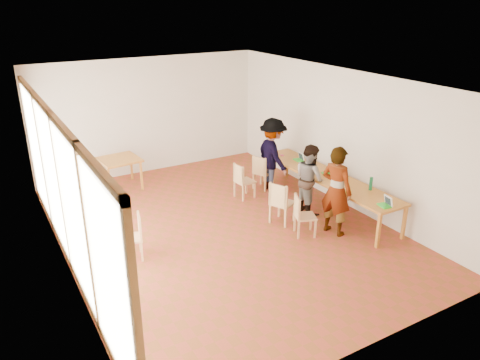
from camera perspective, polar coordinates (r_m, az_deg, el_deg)
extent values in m
plane|color=#9B3C25|center=(9.58, -2.16, -5.97)|extent=(8.00, 8.00, 0.00)
cube|color=beige|center=(12.52, -11.01, 7.69)|extent=(6.00, 0.10, 3.00)
cube|color=beige|center=(6.05, 16.01, -8.37)|extent=(6.00, 0.10, 3.00)
cube|color=beige|center=(10.65, 12.17, 5.14)|extent=(0.10, 8.00, 3.00)
cube|color=white|center=(8.13, -21.05, -1.07)|extent=(0.10, 8.00, 3.00)
cube|color=white|center=(8.60, -2.45, 12.15)|extent=(6.00, 8.00, 0.04)
cube|color=#B77328|center=(10.44, 10.47, 0.44)|extent=(0.80, 4.00, 0.05)
cube|color=#B77328|center=(9.11, 16.53, -5.99)|extent=(0.06, 0.06, 0.70)
cube|color=#B77328|center=(11.82, 3.05, 1.40)|extent=(0.06, 0.06, 0.70)
cube|color=#B77328|center=(9.58, 19.37, -4.93)|extent=(0.06, 0.06, 0.70)
cube|color=#B77328|center=(12.19, 5.73, 1.95)|extent=(0.06, 0.06, 0.70)
cube|color=#B77328|center=(11.69, -14.49, 2.42)|extent=(0.90, 0.90, 0.05)
cube|color=#B77328|center=(11.37, -15.63, -0.26)|extent=(0.05, 0.05, 0.70)
cube|color=#B77328|center=(12.08, -16.62, 0.94)|extent=(0.05, 0.05, 0.70)
cube|color=#B77328|center=(11.56, -11.92, 0.47)|extent=(0.05, 0.05, 0.70)
cube|color=#B77328|center=(12.26, -13.11, 1.60)|extent=(0.05, 0.05, 0.70)
cube|color=tan|center=(9.27, 7.97, -4.42)|extent=(0.51, 0.51, 0.04)
cube|color=tan|center=(9.14, 6.98, -3.25)|extent=(0.19, 0.37, 0.40)
cube|color=tan|center=(9.70, 5.22, -2.81)|extent=(0.56, 0.56, 0.04)
cube|color=tan|center=(9.45, 4.68, -1.86)|extent=(0.21, 0.40, 0.45)
cube|color=tan|center=(10.86, 0.59, -0.17)|extent=(0.43, 0.43, 0.04)
cube|color=tan|center=(10.68, -0.17, 0.74)|extent=(0.07, 0.39, 0.41)
cube|color=tan|center=(11.41, 2.86, 0.94)|extent=(0.53, 0.53, 0.04)
cube|color=tan|center=(11.19, 2.38, 1.76)|extent=(0.20, 0.38, 0.42)
cube|color=tan|center=(8.61, -13.20, -6.95)|extent=(0.47, 0.47, 0.04)
cube|color=tan|center=(8.52, -12.14, -5.50)|extent=(0.13, 0.39, 0.41)
imported|color=gray|center=(9.25, 11.65, -1.30)|extent=(0.59, 0.75, 1.80)
imported|color=gray|center=(10.14, 8.50, 0.15)|extent=(0.68, 0.82, 1.53)
imported|color=gray|center=(11.14, 4.00, 3.04)|extent=(0.77, 1.21, 1.78)
cube|color=green|center=(9.17, 17.16, -3.00)|extent=(0.21, 0.26, 0.02)
cube|color=white|center=(9.19, 17.65, -2.42)|extent=(0.11, 0.23, 0.20)
cube|color=green|center=(10.48, 10.57, 0.74)|extent=(0.21, 0.26, 0.02)
cube|color=white|center=(10.49, 11.00, 1.22)|extent=(0.11, 0.22, 0.19)
cube|color=green|center=(11.26, 7.11, 2.43)|extent=(0.18, 0.24, 0.02)
cube|color=white|center=(11.28, 7.48, 2.90)|extent=(0.08, 0.22, 0.19)
imported|color=yellow|center=(9.49, 13.09, -1.48)|extent=(0.15, 0.15, 0.10)
cylinder|color=#14703D|center=(9.80, 15.66, -0.43)|extent=(0.07, 0.07, 0.28)
cylinder|color=silver|center=(10.91, 8.96, 1.88)|extent=(0.07, 0.07, 0.09)
cylinder|color=white|center=(11.58, 7.48, 3.05)|extent=(0.08, 0.08, 0.06)
cube|color=#F33D79|center=(11.58, 5.16, 3.03)|extent=(0.05, 0.10, 0.01)
cube|color=black|center=(10.49, 8.30, 1.10)|extent=(0.16, 0.26, 0.09)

